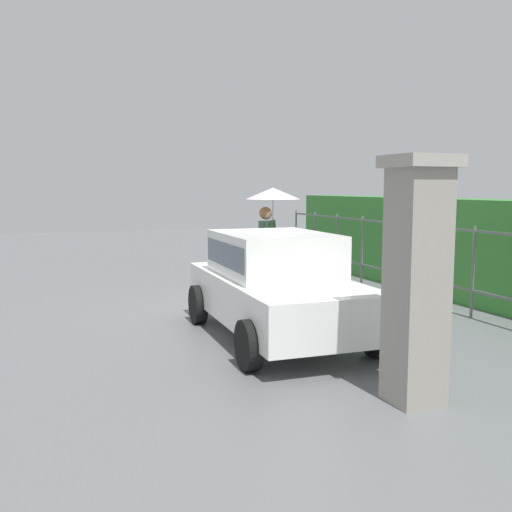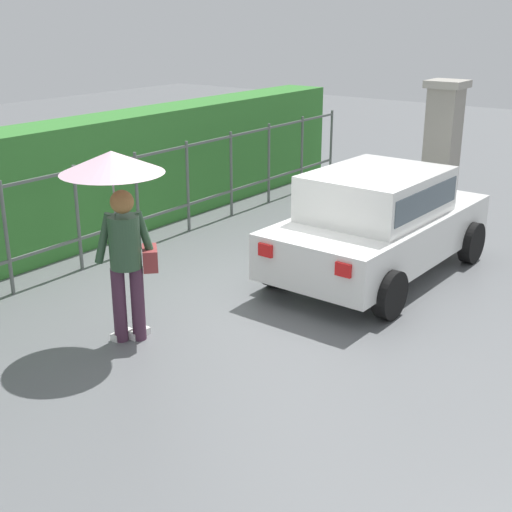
# 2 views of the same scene
# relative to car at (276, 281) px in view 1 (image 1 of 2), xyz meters

# --- Properties ---
(ground_plane) EXTENTS (40.00, 40.00, 0.00)m
(ground_plane) POSITION_rel_car_xyz_m (-1.53, 0.60, -0.80)
(ground_plane) COLOR slate
(car) EXTENTS (3.78, 1.94, 1.48)m
(car) POSITION_rel_car_xyz_m (0.00, 0.00, 0.00)
(car) COLOR white
(car) RESTS_ON ground
(pedestrian) EXTENTS (1.10, 1.10, 2.11)m
(pedestrian) POSITION_rel_car_xyz_m (-3.45, 1.33, 0.83)
(pedestrian) COLOR #47283D
(pedestrian) RESTS_ON ground
(gate_pillar) EXTENTS (0.60, 0.60, 2.42)m
(gate_pillar) POSITION_rel_car_xyz_m (2.81, 0.30, 0.44)
(gate_pillar) COLOR gray
(gate_pillar) RESTS_ON ground
(fence_section) EXTENTS (11.48, 0.05, 1.50)m
(fence_section) POSITION_rel_car_xyz_m (-1.14, 3.46, 0.02)
(fence_section) COLOR #59605B
(fence_section) RESTS_ON ground
(hedge_row) EXTENTS (12.43, 0.90, 1.90)m
(hedge_row) POSITION_rel_car_xyz_m (-1.14, 4.45, 0.15)
(hedge_row) COLOR #387F33
(hedge_row) RESTS_ON ground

